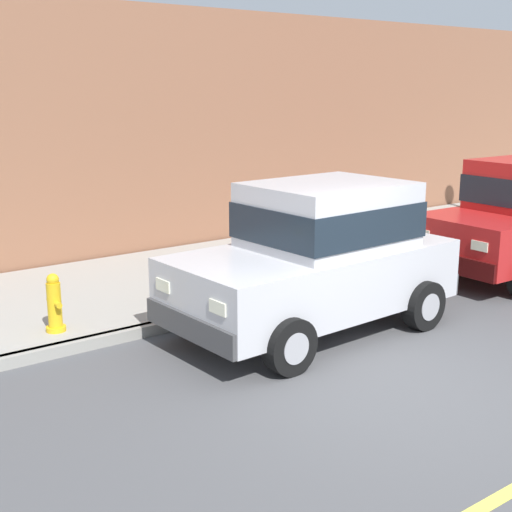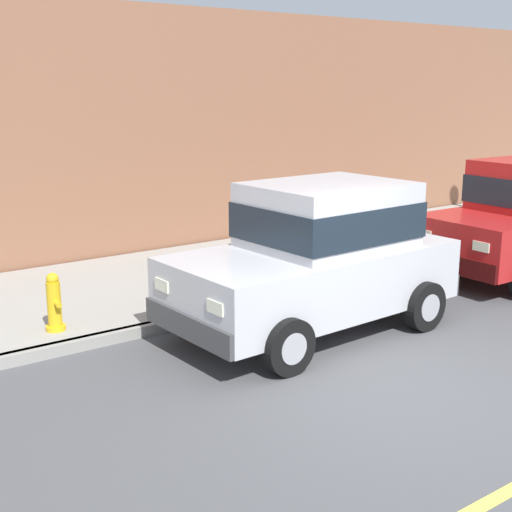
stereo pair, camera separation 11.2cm
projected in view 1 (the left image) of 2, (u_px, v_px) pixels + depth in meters
ground_plane at (414, 395)px, 7.07m from camera, size 80.00×80.00×0.00m
curb at (233, 310)px, 9.54m from camera, size 0.16×64.00×0.14m
sidewalk at (167, 282)px, 10.94m from camera, size 3.60×64.00×0.14m
car_silver_hatchback at (318, 255)px, 8.79m from camera, size 2.06×3.86×1.88m
dog_brown at (181, 272)px, 10.11m from camera, size 0.50×0.63×0.49m
fire_hydrant at (54, 305)px, 8.45m from camera, size 0.34×0.24×0.72m
building_facade at (304, 127)px, 14.75m from camera, size 0.50×20.00×4.43m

